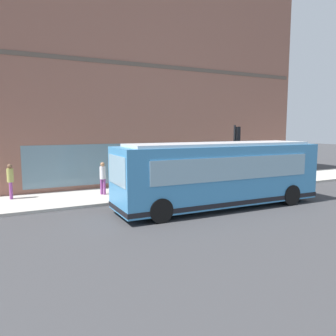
% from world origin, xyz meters
% --- Properties ---
extents(ground, '(120.00, 120.00, 0.00)m').
position_xyz_m(ground, '(0.00, 0.00, 0.00)').
color(ground, '#38383A').
extents(sidewalk_curb, '(4.06, 40.00, 0.15)m').
position_xyz_m(sidewalk_curb, '(4.63, 0.00, 0.07)').
color(sidewalk_curb, '#B2ADA3').
rests_on(sidewalk_curb, ground).
extents(building_corner, '(8.38, 22.87, 13.82)m').
position_xyz_m(building_corner, '(10.82, 0.00, 6.90)').
color(building_corner, '#8C5B4C').
rests_on(building_corner, ground).
extents(city_bus_nearside, '(2.74, 10.08, 3.07)m').
position_xyz_m(city_bus_nearside, '(-0.03, -0.18, 1.55)').
color(city_bus_nearside, '#3F8CC6').
rests_on(city_bus_nearside, ground).
extents(traffic_light_near_corner, '(0.32, 0.49, 3.77)m').
position_xyz_m(traffic_light_near_corner, '(3.10, -3.62, 2.78)').
color(traffic_light_near_corner, black).
rests_on(traffic_light_near_corner, sidewalk_curb).
extents(fire_hydrant, '(0.35, 0.35, 0.74)m').
position_xyz_m(fire_hydrant, '(5.45, -4.00, 0.51)').
color(fire_hydrant, yellow).
rests_on(fire_hydrant, sidewalk_curb).
extents(pedestrian_near_hydrant, '(0.32, 0.32, 1.80)m').
position_xyz_m(pedestrian_near_hydrant, '(5.70, 8.59, 1.19)').
color(pedestrian_near_hydrant, '#8C3F8C').
rests_on(pedestrian_near_hydrant, sidewalk_curb).
extents(pedestrian_by_light_pole, '(0.32, 0.32, 1.76)m').
position_xyz_m(pedestrian_by_light_pole, '(4.71, 4.09, 1.17)').
color(pedestrian_by_light_pole, '#8C3F8C').
rests_on(pedestrian_by_light_pole, sidewalk_curb).
extents(newspaper_vending_box, '(0.44, 0.42, 0.90)m').
position_xyz_m(newspaper_vending_box, '(3.75, 1.43, 0.60)').
color(newspaper_vending_box, '#197233').
rests_on(newspaper_vending_box, sidewalk_curb).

